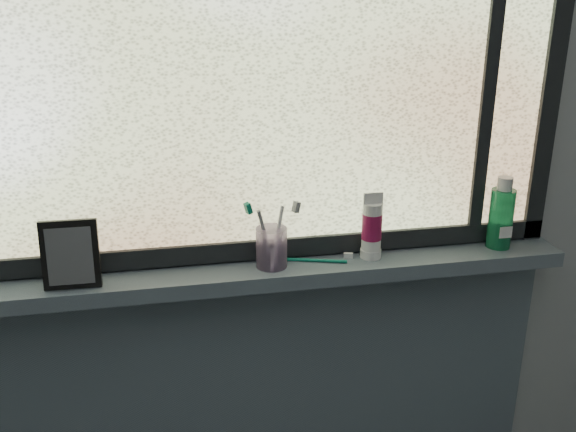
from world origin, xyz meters
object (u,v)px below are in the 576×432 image
at_px(toothbrush_cup, 272,247).
at_px(vanity_mirror, 70,254).
at_px(mouthwash_bottle, 502,213).
at_px(cream_tube, 372,223).

bearing_deg(toothbrush_cup, vanity_mirror, -177.50).
bearing_deg(toothbrush_cup, mouthwash_bottle, 0.59).
xyz_separation_m(toothbrush_cup, cream_tube, (0.26, 0.01, 0.04)).
xyz_separation_m(toothbrush_cup, mouthwash_bottle, (0.62, 0.01, 0.05)).
bearing_deg(vanity_mirror, cream_tube, 3.28).
bearing_deg(vanity_mirror, toothbrush_cup, 3.75).
relative_size(mouthwash_bottle, cream_tube, 1.28).
relative_size(vanity_mirror, mouthwash_bottle, 1.01).
distance_m(mouthwash_bottle, cream_tube, 0.36).
height_order(vanity_mirror, mouthwash_bottle, mouthwash_bottle).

